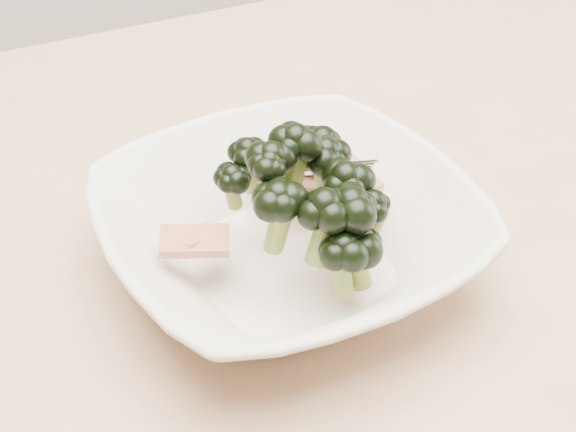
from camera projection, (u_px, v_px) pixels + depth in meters
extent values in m
cube|color=tan|center=(282.00, 221.00, 0.70)|extent=(1.20, 0.80, 0.04)
cylinder|color=tan|center=(484.00, 192.00, 1.37)|extent=(0.06, 0.06, 0.71)
imported|color=beige|center=(288.00, 233.00, 0.60)|extent=(0.29, 0.29, 0.07)
cylinder|color=olive|center=(342.00, 273.00, 0.55)|extent=(0.02, 0.02, 0.04)
ellipsoid|color=black|center=(343.00, 247.00, 0.54)|extent=(0.04, 0.04, 0.03)
cylinder|color=olive|center=(350.00, 237.00, 0.56)|extent=(0.03, 0.02, 0.05)
ellipsoid|color=black|center=(352.00, 203.00, 0.54)|extent=(0.04, 0.04, 0.03)
cylinder|color=olive|center=(248.00, 174.00, 0.62)|extent=(0.02, 0.02, 0.04)
ellipsoid|color=black|center=(247.00, 150.00, 0.60)|extent=(0.03, 0.03, 0.03)
cylinder|color=olive|center=(272.00, 180.00, 0.57)|extent=(0.02, 0.02, 0.03)
ellipsoid|color=black|center=(272.00, 156.00, 0.56)|extent=(0.04, 0.04, 0.03)
cylinder|color=olive|center=(355.00, 265.00, 0.56)|extent=(0.02, 0.02, 0.04)
ellipsoid|color=black|center=(357.00, 240.00, 0.55)|extent=(0.04, 0.04, 0.03)
cylinder|color=olive|center=(295.00, 167.00, 0.58)|extent=(0.02, 0.02, 0.04)
ellipsoid|color=black|center=(296.00, 139.00, 0.57)|extent=(0.04, 0.04, 0.03)
cylinder|color=olive|center=(325.00, 179.00, 0.60)|extent=(0.02, 0.02, 0.04)
ellipsoid|color=black|center=(326.00, 152.00, 0.58)|extent=(0.04, 0.04, 0.03)
cylinder|color=olive|center=(233.00, 195.00, 0.61)|extent=(0.02, 0.02, 0.03)
ellipsoid|color=black|center=(232.00, 175.00, 0.59)|extent=(0.03, 0.03, 0.02)
cylinder|color=olive|center=(310.00, 173.00, 0.64)|extent=(0.02, 0.02, 0.05)
ellipsoid|color=black|center=(311.00, 142.00, 0.62)|extent=(0.04, 0.04, 0.03)
cylinder|color=olive|center=(279.00, 227.00, 0.56)|extent=(0.02, 0.02, 0.05)
ellipsoid|color=black|center=(278.00, 196.00, 0.54)|extent=(0.04, 0.04, 0.03)
cylinder|color=olive|center=(371.00, 230.00, 0.58)|extent=(0.02, 0.02, 0.04)
ellipsoid|color=black|center=(374.00, 202.00, 0.56)|extent=(0.03, 0.03, 0.03)
cylinder|color=olive|center=(324.00, 237.00, 0.55)|extent=(0.03, 0.02, 0.05)
ellipsoid|color=black|center=(325.00, 205.00, 0.54)|extent=(0.04, 0.04, 0.03)
cylinder|color=olive|center=(270.00, 188.00, 0.57)|extent=(0.02, 0.01, 0.04)
ellipsoid|color=black|center=(270.00, 162.00, 0.55)|extent=(0.03, 0.03, 0.02)
cylinder|color=olive|center=(322.00, 170.00, 0.63)|extent=(0.02, 0.02, 0.05)
ellipsoid|color=black|center=(323.00, 140.00, 0.61)|extent=(0.04, 0.04, 0.03)
cylinder|color=olive|center=(344.00, 205.00, 0.58)|extent=(0.03, 0.02, 0.04)
ellipsoid|color=black|center=(346.00, 177.00, 0.57)|extent=(0.04, 0.04, 0.03)
cube|color=maroon|center=(324.00, 169.00, 0.64)|extent=(0.06, 0.05, 0.02)
cube|color=maroon|center=(199.00, 238.00, 0.59)|extent=(0.05, 0.04, 0.02)
cube|color=maroon|center=(295.00, 180.00, 0.66)|extent=(0.04, 0.06, 0.02)
cube|color=maroon|center=(356.00, 175.00, 0.63)|extent=(0.02, 0.05, 0.01)
cube|color=maroon|center=(195.00, 241.00, 0.58)|extent=(0.06, 0.05, 0.01)
cube|color=maroon|center=(341.00, 256.00, 0.58)|extent=(0.04, 0.04, 0.01)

